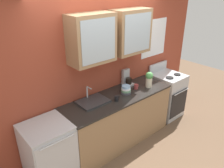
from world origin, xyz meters
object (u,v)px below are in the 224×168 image
object	(u,v)px
dishwasher	(49,153)
stove_range	(166,95)
cup_near_bowls	(136,87)
coffee_maker	(127,79)
vase	(149,79)
cup_near_sink	(116,98)
sink_faucet	(93,101)
bowl_stack	(126,90)

from	to	relation	value
dishwasher	stove_range	bearing A→B (deg)	0.09
cup_near_bowls	coffee_maker	distance (m)	0.26
vase	cup_near_bowls	bearing A→B (deg)	158.73
vase	cup_near_sink	xyz separation A→B (m)	(-0.79, -0.00, -0.11)
stove_range	coffee_maker	bearing A→B (deg)	166.11
stove_range	vase	distance (m)	0.98
dishwasher	vase	bearing A→B (deg)	-2.85
cup_near_sink	dishwasher	size ratio (longest dim) A/B	0.11
cup_near_sink	stove_range	bearing A→B (deg)	3.95
sink_faucet	dishwasher	size ratio (longest dim) A/B	0.51
stove_range	dishwasher	bearing A→B (deg)	-179.91
bowl_stack	sink_faucet	bearing A→B (deg)	169.89
sink_faucet	cup_near_bowls	distance (m)	0.89
cup_near_bowls	coffee_maker	bearing A→B (deg)	86.36
bowl_stack	coffee_maker	xyz separation A→B (m)	(0.27, 0.25, 0.04)
sink_faucet	dishwasher	xyz separation A→B (m)	(-0.87, -0.11, -0.49)
vase	cup_near_sink	bearing A→B (deg)	-179.71
stove_range	dishwasher	size ratio (longest dim) A/B	1.19
cup_near_sink	dishwasher	bearing A→B (deg)	175.06
cup_near_bowls	cup_near_sink	bearing A→B (deg)	-170.31
stove_range	sink_faucet	xyz separation A→B (m)	(-1.87, 0.10, 0.48)
vase	dishwasher	bearing A→B (deg)	177.15
dishwasher	coffee_maker	distance (m)	1.87
vase	cup_near_bowls	xyz separation A→B (m)	(-0.23, 0.09, -0.11)
sink_faucet	stove_range	bearing A→B (deg)	-3.11
cup_near_sink	dishwasher	xyz separation A→B (m)	(-1.19, 0.10, -0.51)
stove_range	cup_near_bowls	world-z (taller)	stove_range
bowl_stack	cup_near_sink	world-z (taller)	bowl_stack
vase	coffee_maker	xyz separation A→B (m)	(-0.22, 0.34, -0.05)
stove_range	vase	xyz separation A→B (m)	(-0.75, -0.10, 0.62)
stove_range	cup_near_bowls	distance (m)	1.11
sink_faucet	bowl_stack	distance (m)	0.64
sink_faucet	bowl_stack	size ratio (longest dim) A/B	2.63
stove_range	coffee_maker	size ratio (longest dim) A/B	3.84
sink_faucet	bowl_stack	bearing A→B (deg)	-10.11
coffee_maker	stove_range	bearing A→B (deg)	-13.89
cup_near_bowls	dishwasher	xyz separation A→B (m)	(-1.75, 0.01, -0.51)
sink_faucet	cup_near_bowls	world-z (taller)	sink_faucet
bowl_stack	vase	xyz separation A→B (m)	(0.49, -0.09, 0.09)
cup_near_sink	coffee_maker	world-z (taller)	coffee_maker
bowl_stack	cup_near_sink	distance (m)	0.32
stove_range	cup_near_sink	world-z (taller)	stove_range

